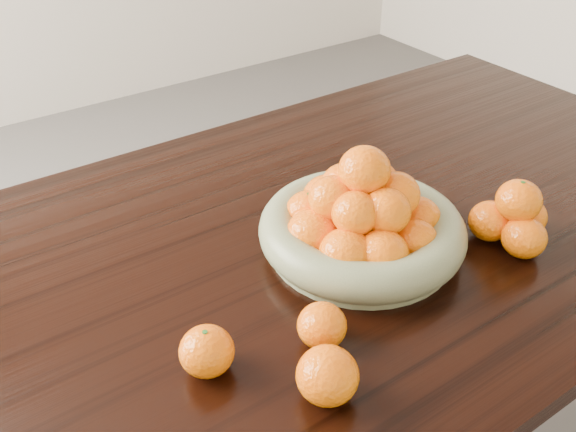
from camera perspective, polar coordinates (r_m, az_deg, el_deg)
dining_table at (r=1.24m, az=1.25°, el=-5.40°), size 2.00×1.00×0.75m
fruit_bowl at (r=1.13m, az=6.59°, el=-0.57°), size 0.37×0.37×0.20m
orange_pyramid at (r=1.22m, az=19.48°, el=-0.22°), size 0.14×0.15×0.13m
loose_orange_0 at (r=0.92m, az=-7.24°, el=-11.84°), size 0.08×0.08×0.07m
loose_orange_1 at (r=0.96m, az=3.03°, el=-9.71°), size 0.07×0.07×0.07m
loose_orange_2 at (r=0.88m, az=3.53°, el=-13.97°), size 0.09×0.09×0.08m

